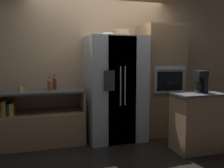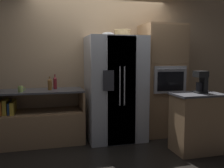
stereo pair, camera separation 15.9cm
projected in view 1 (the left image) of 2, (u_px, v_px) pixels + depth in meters
ground_plane at (106, 139)px, 4.41m from camera, size 20.00×20.00×0.00m
wall_back at (100, 60)px, 4.68m from camera, size 12.00×0.06×2.80m
counter_left at (40, 125)px, 4.14m from camera, size 1.42×0.62×0.90m
refrigerator at (115, 88)px, 4.37m from camera, size 0.98×0.82×1.80m
wall_oven at (160, 80)px, 4.69m from camera, size 0.74×0.71×2.04m
island_counter at (196, 122)px, 3.84m from camera, size 0.73×0.51×0.91m
wicker_basket at (122, 33)px, 4.41m from camera, size 0.30×0.30×0.13m
fruit_bowl at (108, 34)px, 4.32m from camera, size 0.22×0.22×0.08m
bottle_tall at (50, 84)px, 4.09m from camera, size 0.07×0.07×0.22m
bottle_short at (55, 83)px, 4.22m from camera, size 0.06×0.06×0.25m
mug at (20, 89)px, 3.86m from camera, size 0.11×0.08×0.10m
coffee_maker at (201, 81)px, 3.81m from camera, size 0.17×0.17×0.33m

